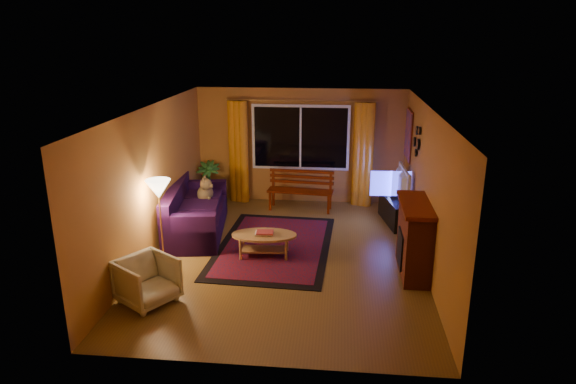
# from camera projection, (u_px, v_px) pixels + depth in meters

# --- Properties ---
(floor) EXTENTS (4.50, 6.00, 0.02)m
(floor) POSITION_uv_depth(u_px,v_px,m) (286.00, 257.00, 8.71)
(floor) COLOR brown
(floor) RESTS_ON ground
(ceiling) EXTENTS (4.50, 6.00, 0.02)m
(ceiling) POSITION_uv_depth(u_px,v_px,m) (286.00, 108.00, 7.95)
(ceiling) COLOR white
(ceiling) RESTS_ON ground
(wall_back) EXTENTS (4.50, 0.02, 2.50)m
(wall_back) POSITION_uv_depth(u_px,v_px,m) (301.00, 146.00, 11.19)
(wall_back) COLOR #B3722C
(wall_back) RESTS_ON ground
(wall_left) EXTENTS (0.02, 6.00, 2.50)m
(wall_left) POSITION_uv_depth(u_px,v_px,m) (152.00, 182.00, 8.55)
(wall_left) COLOR #B3722C
(wall_left) RESTS_ON ground
(wall_right) EXTENTS (0.02, 6.00, 2.50)m
(wall_right) POSITION_uv_depth(u_px,v_px,m) (428.00, 190.00, 8.11)
(wall_right) COLOR #B3722C
(wall_right) RESTS_ON ground
(window) EXTENTS (2.00, 0.02, 1.30)m
(window) POSITION_uv_depth(u_px,v_px,m) (300.00, 138.00, 11.06)
(window) COLOR black
(window) RESTS_ON wall_back
(curtain_rod) EXTENTS (3.20, 0.03, 0.03)m
(curtain_rod) POSITION_uv_depth(u_px,v_px,m) (301.00, 101.00, 10.78)
(curtain_rod) COLOR #BF8C3F
(curtain_rod) RESTS_ON wall_back
(curtain_left) EXTENTS (0.36, 0.36, 2.24)m
(curtain_left) POSITION_uv_depth(u_px,v_px,m) (239.00, 152.00, 11.23)
(curtain_left) COLOR orange
(curtain_left) RESTS_ON ground
(curtain_right) EXTENTS (0.36, 0.36, 2.24)m
(curtain_right) POSITION_uv_depth(u_px,v_px,m) (363.00, 155.00, 10.97)
(curtain_right) COLOR orange
(curtain_right) RESTS_ON ground
(bench) EXTENTS (1.41, 0.53, 0.41)m
(bench) POSITION_uv_depth(u_px,v_px,m) (300.00, 200.00, 10.91)
(bench) COLOR #531502
(bench) RESTS_ON ground
(potted_plant) EXTENTS (0.59, 0.59, 0.93)m
(potted_plant) POSITION_uv_depth(u_px,v_px,m) (208.00, 183.00, 11.26)
(potted_plant) COLOR #235B1E
(potted_plant) RESTS_ON ground
(sofa) EXTENTS (1.25, 2.34, 0.90)m
(sofa) POSITION_uv_depth(u_px,v_px,m) (196.00, 210.00, 9.61)
(sofa) COLOR black
(sofa) RESTS_ON ground
(dog) EXTENTS (0.33, 0.43, 0.44)m
(dog) POSITION_uv_depth(u_px,v_px,m) (205.00, 191.00, 10.01)
(dog) COLOR olive
(dog) RESTS_ON sofa
(armchair) EXTENTS (0.94, 0.96, 0.73)m
(armchair) POSITION_uv_depth(u_px,v_px,m) (147.00, 279.00, 7.13)
(armchair) COLOR beige
(armchair) RESTS_ON ground
(floor_lamp) EXTENTS (0.27, 0.27, 1.40)m
(floor_lamp) POSITION_uv_depth(u_px,v_px,m) (161.00, 222.00, 8.31)
(floor_lamp) COLOR #BF8C3F
(floor_lamp) RESTS_ON ground
(rug) EXTENTS (2.08, 3.15, 0.02)m
(rug) POSITION_uv_depth(u_px,v_px,m) (274.00, 246.00, 9.09)
(rug) COLOR maroon
(rug) RESTS_ON ground
(coffee_table) EXTENTS (1.16, 1.16, 0.40)m
(coffee_table) POSITION_uv_depth(u_px,v_px,m) (264.00, 245.00, 8.66)
(coffee_table) COLOR #B48345
(coffee_table) RESTS_ON ground
(tv_console) EXTENTS (0.62, 1.25, 0.50)m
(tv_console) POSITION_uv_depth(u_px,v_px,m) (396.00, 211.00, 10.14)
(tv_console) COLOR black
(tv_console) RESTS_ON ground
(television) EXTENTS (0.20, 1.10, 0.63)m
(television) POSITION_uv_depth(u_px,v_px,m) (398.00, 184.00, 9.97)
(television) COLOR black
(television) RESTS_ON tv_console
(fireplace) EXTENTS (0.40, 1.20, 1.10)m
(fireplace) POSITION_uv_depth(u_px,v_px,m) (415.00, 240.00, 7.96)
(fireplace) COLOR maroon
(fireplace) RESTS_ON ground
(mirror_cluster) EXTENTS (0.06, 0.60, 0.56)m
(mirror_cluster) POSITION_uv_depth(u_px,v_px,m) (416.00, 139.00, 9.18)
(mirror_cluster) COLOR black
(mirror_cluster) RESTS_ON wall_right
(painting) EXTENTS (0.04, 0.76, 0.96)m
(painting) POSITION_uv_depth(u_px,v_px,m) (408.00, 135.00, 10.32)
(painting) COLOR #EB481E
(painting) RESTS_ON wall_right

